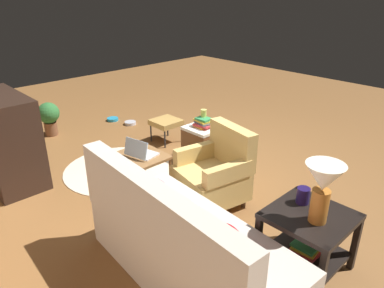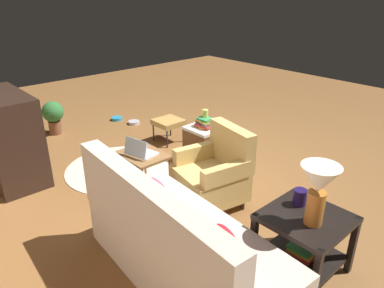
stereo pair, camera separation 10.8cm
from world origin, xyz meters
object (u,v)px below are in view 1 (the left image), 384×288
laptop (140,152)px  pet_bowl_teal (113,119)px  armchair (215,173)px  tv_cabinet (4,137)px  tv_remote (202,123)px  television (1,132)px  side_table (308,233)px  ottoman (166,123)px  book_stack_hamper (203,123)px  small_vase (303,195)px  yellow_mug (204,113)px  wicker_hamper (203,143)px  table_lamp (323,184)px  pet_bowl_steel (130,123)px  potted_plant (49,116)px  laptop_desk (143,159)px  book_stack_shelf (305,249)px  couch (186,246)px

laptop → pet_bowl_teal: (2.38, -1.09, -0.50)m
armchair → laptop: armchair is taller
tv_cabinet → tv_remote: size_ratio=6.88×
television → pet_bowl_teal: 2.44m
side_table → ottoman: size_ratio=1.60×
television → book_stack_hamper: 2.51m
small_vase → television: bearing=23.5°
yellow_mug → pet_bowl_teal: 2.29m
side_table → pet_bowl_teal: 4.45m
armchair → wicker_hamper: size_ratio=1.81×
table_lamp → book_stack_hamper: bearing=-23.4°
pet_bowl_steel → potted_plant: (0.48, 1.22, 0.31)m
small_vase → potted_plant: small_vase is taller
side_table → wicker_hamper: (2.12, -0.90, -0.12)m
laptop → tv_remote: (0.25, -1.25, -0.04)m
small_vase → pet_bowl_steel: (3.83, -0.85, -0.60)m
laptop_desk → yellow_mug: bearing=-81.2°
yellow_mug → ottoman: (0.78, 0.03, -0.35)m
book_stack_shelf → pet_bowl_teal: book_stack_shelf is taller
book_stack_shelf → pet_bowl_steel: (3.97, -0.94, -0.16)m
ottoman → book_stack_hamper: bearing=178.7°
laptop → wicker_hamper: 1.21m
tv_cabinet → pet_bowl_teal: bearing=-64.2°
small_vase → television: size_ratio=0.22×
laptop_desk → pet_bowl_teal: size_ratio=2.80×
couch → yellow_mug: bearing=-48.8°
laptop → couch: bearing=157.7°
couch → laptop_desk: bearing=-23.7°
side_table → book_stack_shelf: (0.00, -0.01, -0.18)m
armchair → side_table: 1.27m
couch → yellow_mug: (1.55, -1.77, 0.33)m
yellow_mug → tv_remote: size_ratio=0.62×
laptop_desk → television: 1.74m
book_stack_shelf → potted_plant: size_ratio=0.42×
wicker_hamper → ottoman: wicker_hamper is taller
book_stack_shelf → pet_bowl_teal: 4.43m
table_lamp → pet_bowl_steel: (4.05, -1.00, -0.86)m
television → potted_plant: bearing=-42.6°
yellow_mug → potted_plant: 2.61m
small_vase → television: (3.20, 1.39, 0.04)m
book_stack_hamper → potted_plant: bearing=26.6°
table_lamp → laptop: size_ratio=1.37×
book_stack_shelf → yellow_mug: yellow_mug is taller
tv_cabinet → pet_bowl_steel: 2.38m
armchair → laptop_desk: bearing=30.3°
side_table → laptop_desk: (1.98, 0.22, 0.06)m
table_lamp → side_table: bearing=-32.0°
tv_cabinet → wicker_hamper: bearing=-119.2°
yellow_mug → ottoman: bearing=1.9°
pet_bowl_steel → laptop_desk: bearing=149.6°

